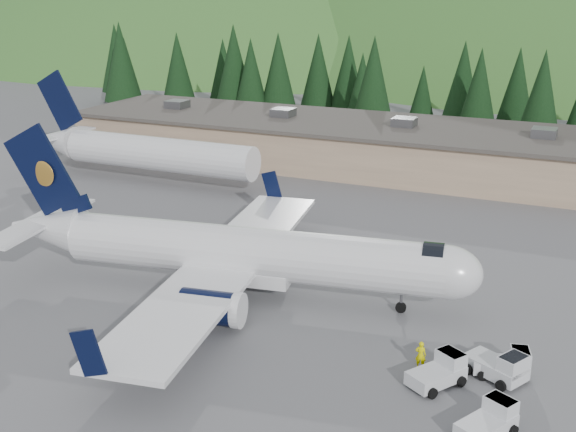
# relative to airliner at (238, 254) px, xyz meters

# --- Properties ---
(ground) EXTENTS (600.00, 600.00, 0.00)m
(ground) POSITION_rel_airliner_xyz_m (0.98, 0.15, -3.00)
(ground) COLOR #5A5A5F
(airliner) EXTENTS (33.96, 32.00, 11.28)m
(airliner) POSITION_rel_airliner_xyz_m (0.00, 0.00, 0.00)
(airliner) COLOR white
(airliner) RESTS_ON ground
(second_airliner) EXTENTS (27.50, 11.00, 10.05)m
(second_airliner) POSITION_rel_airliner_xyz_m (-23.94, 22.15, 0.32)
(second_airliner) COLOR white
(second_airliner) RESTS_ON ground
(baggage_tug_a) EXTENTS (3.27, 2.40, 1.59)m
(baggage_tug_a) POSITION_rel_airliner_xyz_m (18.49, -3.57, -2.29)
(baggage_tug_a) COLOR silver
(baggage_tug_a) RESTS_ON ground
(baggage_tug_b) EXTENTS (3.67, 3.06, 1.75)m
(baggage_tug_b) POSITION_rel_airliner_xyz_m (18.24, -4.22, -2.22)
(baggage_tug_b) COLOR silver
(baggage_tug_b) RESTS_ON ground
(baggage_tug_c) EXTENTS (2.87, 3.43, 1.64)m
(baggage_tug_c) POSITION_rel_airliner_xyz_m (18.60, -9.49, -2.27)
(baggage_tug_c) COLOR silver
(baggage_tug_c) RESTS_ON ground
(terminal_building) EXTENTS (71.00, 17.00, 6.10)m
(terminal_building) POSITION_rel_airliner_xyz_m (-4.03, 38.15, -0.38)
(terminal_building) COLOR #9B8067
(terminal_building) RESTS_ON ground
(baggage_tug_d) EXTENTS (3.07, 3.52, 1.69)m
(baggage_tug_d) POSITION_rel_airliner_xyz_m (15.39, -5.96, -2.25)
(baggage_tug_d) COLOR silver
(baggage_tug_d) RESTS_ON ground
(ramp_worker) EXTENTS (0.64, 0.46, 1.67)m
(ramp_worker) POSITION_rel_airliner_xyz_m (14.02, -4.80, -2.17)
(ramp_worker) COLOR #EFE800
(ramp_worker) RESTS_ON ground
(tree_line) EXTENTS (112.67, 18.13, 14.41)m
(tree_line) POSITION_rel_airliner_xyz_m (-1.48, 61.10, 4.71)
(tree_line) COLOR black
(tree_line) RESTS_ON ground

